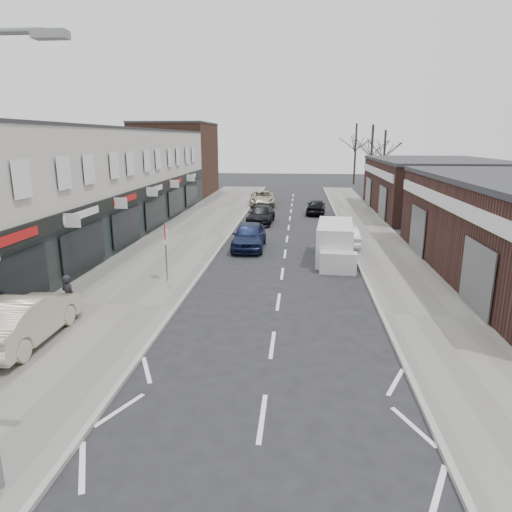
% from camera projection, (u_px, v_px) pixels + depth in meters
% --- Properties ---
extents(ground, '(160.00, 160.00, 0.00)m').
position_uv_depth(ground, '(254.00, 478.00, 8.91)').
color(ground, black).
rests_on(ground, ground).
extents(pavement_left, '(5.50, 64.00, 0.12)m').
position_uv_depth(pavement_left, '(187.00, 236.00, 30.72)').
color(pavement_left, slate).
rests_on(pavement_left, ground).
extents(pavement_right, '(3.50, 64.00, 0.12)m').
position_uv_depth(pavement_right, '(376.00, 240.00, 29.57)').
color(pavement_right, slate).
rests_on(pavement_right, ground).
extents(shop_terrace_left, '(8.00, 41.00, 7.10)m').
position_uv_depth(shop_terrace_left, '(68.00, 187.00, 28.07)').
color(shop_terrace_left, beige).
rests_on(shop_terrace_left, ground).
extents(brick_block_far, '(8.00, 10.00, 8.00)m').
position_uv_depth(brick_block_far, '(176.00, 160.00, 52.53)').
color(brick_block_far, '#482C1F').
rests_on(brick_block_far, ground).
extents(right_unit_far, '(10.00, 16.00, 4.50)m').
position_uv_depth(right_unit_far, '(434.00, 188.00, 39.96)').
color(right_unit_far, '#3C211B').
rests_on(right_unit_far, ground).
extents(tree_far_a, '(3.60, 3.60, 8.00)m').
position_uv_depth(tree_far_a, '(369.00, 194.00, 54.34)').
color(tree_far_a, '#382D26').
rests_on(tree_far_a, ground).
extents(tree_far_b, '(3.60, 3.60, 7.50)m').
position_uv_depth(tree_far_b, '(382.00, 189.00, 59.89)').
color(tree_far_b, '#382D26').
rests_on(tree_far_b, ground).
extents(tree_far_c, '(3.60, 3.60, 8.50)m').
position_uv_depth(tree_far_c, '(354.00, 184.00, 65.95)').
color(tree_far_c, '#382D26').
rests_on(tree_far_c, ground).
extents(warning_sign, '(0.12, 0.80, 2.70)m').
position_uv_depth(warning_sign, '(166.00, 236.00, 20.40)').
color(warning_sign, slate).
rests_on(warning_sign, pavement_left).
extents(white_van, '(2.19, 5.35, 2.03)m').
position_uv_depth(white_van, '(335.00, 243.00, 24.56)').
color(white_van, silver).
rests_on(white_van, ground).
extents(sedan_on_pavement, '(1.72, 4.73, 1.55)m').
position_uv_depth(sedan_on_pavement, '(25.00, 318.00, 14.51)').
color(sedan_on_pavement, '#C0B499').
rests_on(sedan_on_pavement, pavement_left).
extents(pedestrian, '(0.70, 0.58, 1.63)m').
position_uv_depth(pedestrian, '(69.00, 297.00, 16.39)').
color(pedestrian, black).
rests_on(pedestrian, pavement_left).
extents(parked_car_left_a, '(1.87, 4.61, 1.57)m').
position_uv_depth(parked_car_left_a, '(249.00, 236.00, 27.32)').
color(parked_car_left_a, '#131C3E').
rests_on(parked_car_left_a, ground).
extents(parked_car_left_b, '(2.10, 4.69, 1.34)m').
position_uv_depth(parked_car_left_b, '(261.00, 215.00, 35.53)').
color(parked_car_left_b, black).
rests_on(parked_car_left_b, ground).
extents(parked_car_left_c, '(2.80, 5.31, 1.43)m').
position_uv_depth(parked_car_left_c, '(262.00, 198.00, 44.95)').
color(parked_car_left_c, '#A9A287').
rests_on(parked_car_left_c, ground).
extents(parked_car_right_a, '(1.66, 4.09, 1.32)m').
position_uv_depth(parked_car_right_a, '(344.00, 236.00, 27.93)').
color(parked_car_right_a, silver).
rests_on(parked_car_right_a, ground).
extents(parked_car_right_b, '(1.85, 4.03, 1.34)m').
position_uv_depth(parked_car_right_b, '(316.00, 207.00, 39.80)').
color(parked_car_right_b, black).
rests_on(parked_car_right_b, ground).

